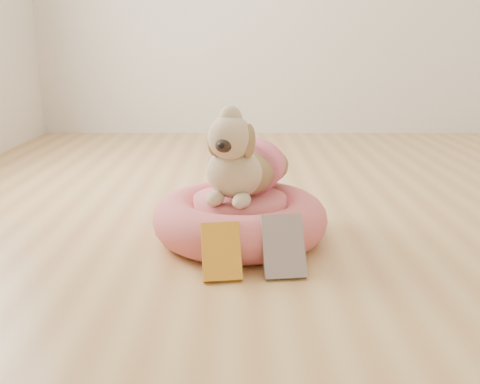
{
  "coord_description": "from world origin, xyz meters",
  "views": [
    {
      "loc": [
        -0.32,
        -2.33,
        0.73
      ],
      "look_at": [
        -0.32,
        -0.41,
        0.2
      ],
      "focal_mm": 40.0,
      "sensor_mm": 36.0,
      "label": 1
    }
  ],
  "objects_px": {
    "dog": "(242,149)",
    "book_yellow": "(221,252)",
    "pet_bed": "(240,219)",
    "book_white": "(283,246)"
  },
  "relations": [
    {
      "from": "dog",
      "to": "pet_bed",
      "type": "bearing_deg",
      "value": -98.71
    },
    {
      "from": "pet_bed",
      "to": "book_white",
      "type": "height_order",
      "value": "book_white"
    },
    {
      "from": "dog",
      "to": "book_white",
      "type": "relative_size",
      "value": 2.34
    },
    {
      "from": "dog",
      "to": "book_white",
      "type": "height_order",
      "value": "dog"
    },
    {
      "from": "pet_bed",
      "to": "dog",
      "type": "height_order",
      "value": "dog"
    },
    {
      "from": "dog",
      "to": "book_yellow",
      "type": "bearing_deg",
      "value": -82.83
    },
    {
      "from": "book_yellow",
      "to": "dog",
      "type": "bearing_deg",
      "value": 72.04
    },
    {
      "from": "pet_bed",
      "to": "book_yellow",
      "type": "distance_m",
      "value": 0.36
    },
    {
      "from": "dog",
      "to": "book_yellow",
      "type": "relative_size",
      "value": 2.59
    },
    {
      "from": "pet_bed",
      "to": "dog",
      "type": "bearing_deg",
      "value": 63.26
    }
  ]
}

